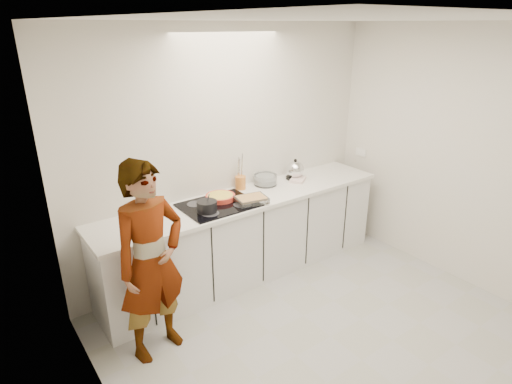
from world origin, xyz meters
TOP-DOWN VIEW (x-y plane):
  - floor at (0.00, 0.00)m, footprint 3.60×3.20m
  - ceiling at (0.00, 0.00)m, footprint 3.60×3.20m
  - wall_back at (0.00, 1.60)m, footprint 3.60×0.00m
  - wall_left at (-1.80, 0.00)m, footprint 0.00×3.20m
  - wall_right at (1.80, 0.02)m, footprint 0.02×3.20m
  - base_cabinets at (0.00, 1.28)m, footprint 3.20×0.58m
  - countertop at (0.00, 1.28)m, footprint 3.24×0.64m
  - hob at (-0.35, 1.26)m, footprint 0.72×0.54m
  - tart_dish at (-0.27, 1.36)m, footprint 0.39×0.39m
  - saucepan at (-0.53, 1.17)m, footprint 0.21×0.21m
  - baking_dish at (-0.07, 1.11)m, footprint 0.34×0.27m
  - mixing_bowl at (0.37, 1.45)m, footprint 0.29×0.29m
  - tea_towel at (0.74, 1.33)m, footprint 0.25×0.24m
  - kettle at (0.77, 1.41)m, footprint 0.24×0.24m
  - utensil_crock at (0.08, 1.51)m, footprint 0.14×0.14m
  - cook at (-1.27, 0.77)m, footprint 0.68×0.52m

SIDE VIEW (x-z plane):
  - floor at x=0.00m, z-range 0.00..0.00m
  - base_cabinets at x=0.00m, z-range 0.00..0.87m
  - cook at x=-1.27m, z-range 0.00..1.67m
  - countertop at x=0.00m, z-range 0.87..0.91m
  - hob at x=-0.35m, z-range 0.91..0.92m
  - tea_towel at x=0.74m, z-range 0.91..0.94m
  - tart_dish at x=-0.27m, z-range 0.93..0.98m
  - baking_dish at x=-0.07m, z-range 0.93..0.99m
  - mixing_bowl at x=0.37m, z-range 0.91..1.02m
  - saucepan at x=-0.53m, z-range 0.89..1.07m
  - utensil_crock at x=0.08m, z-range 0.91..1.05m
  - kettle at x=0.77m, z-range 0.89..1.13m
  - wall_right at x=1.80m, z-range 0.00..2.60m
  - wall_back at x=0.00m, z-range 0.00..2.60m
  - wall_left at x=-1.80m, z-range 0.00..2.60m
  - ceiling at x=0.00m, z-range 2.60..2.60m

